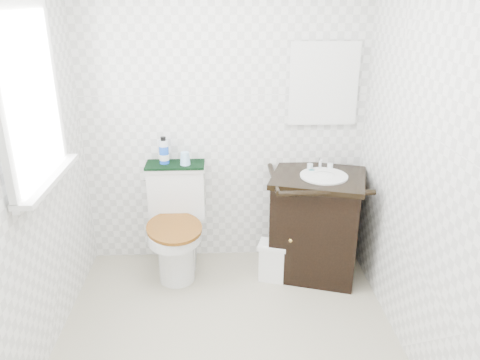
{
  "coord_description": "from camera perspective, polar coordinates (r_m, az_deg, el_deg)",
  "views": [
    {
      "loc": [
        -0.03,
        -2.32,
        2.07
      ],
      "look_at": [
        0.11,
        0.75,
        0.85
      ],
      "focal_mm": 35.0,
      "sensor_mm": 36.0,
      "label": 1
    }
  ],
  "objects": [
    {
      "name": "wall_left",
      "position": [
        2.7,
        -25.77,
        0.57
      ],
      "size": [
        0.0,
        2.4,
        2.4
      ],
      "primitive_type": "plane",
      "rotation": [
        1.57,
        0.0,
        1.57
      ],
      "color": "white",
      "rests_on": "ground"
    },
    {
      "name": "wall_front",
      "position": [
        1.41,
        -0.93,
        -16.33
      ],
      "size": [
        2.4,
        0.0,
        2.4
      ],
      "primitive_type": "plane",
      "rotation": [
        -1.57,
        0.0,
        0.0
      ],
      "color": "white",
      "rests_on": "ground"
    },
    {
      "name": "vanity",
      "position": [
        3.68,
        9.26,
        -5.08
      ],
      "size": [
        0.81,
        0.75,
        0.92
      ],
      "color": "black",
      "rests_on": "floor"
    },
    {
      "name": "mouthwash_bottle",
      "position": [
        3.62,
        -9.26,
        3.47
      ],
      "size": [
        0.07,
        0.07,
        0.21
      ],
      "color": "blue",
      "rests_on": "towel"
    },
    {
      "name": "floor",
      "position": [
        3.11,
        -1.44,
        -20.18
      ],
      "size": [
        2.4,
        2.4,
        0.0
      ],
      "primitive_type": "plane",
      "color": "#A39E83",
      "rests_on": "ground"
    },
    {
      "name": "cup",
      "position": [
        3.58,
        -6.7,
        2.62
      ],
      "size": [
        0.08,
        0.08,
        0.1
      ],
      "primitive_type": "cone",
      "color": "#97CDF7",
      "rests_on": "towel"
    },
    {
      "name": "wall_back",
      "position": [
        3.62,
        -1.98,
        7.71
      ],
      "size": [
        2.4,
        0.0,
        2.4
      ],
      "primitive_type": "plane",
      "rotation": [
        1.57,
        0.0,
        0.0
      ],
      "color": "white",
      "rests_on": "ground"
    },
    {
      "name": "towel",
      "position": [
        3.63,
        -7.92,
        1.87
      ],
      "size": [
        0.45,
        0.22,
        0.02
      ],
      "primitive_type": "cube",
      "color": "black",
      "rests_on": "toilet"
    },
    {
      "name": "soap_bar",
      "position": [
        3.59,
        8.72,
        1.18
      ],
      "size": [
        0.07,
        0.04,
        0.02
      ],
      "primitive_type": "ellipsoid",
      "color": "#176B72",
      "rests_on": "vanity"
    },
    {
      "name": "window",
      "position": [
        2.82,
        -24.47,
        9.08
      ],
      "size": [
        0.02,
        0.7,
        0.9
      ],
      "primitive_type": "cube",
      "color": "white",
      "rests_on": "wall_left"
    },
    {
      "name": "trash_bin",
      "position": [
        3.68,
        4.0,
        -9.78
      ],
      "size": [
        0.25,
        0.22,
        0.31
      ],
      "color": "white",
      "rests_on": "floor"
    },
    {
      "name": "wall_right",
      "position": [
        2.72,
        22.19,
        1.3
      ],
      "size": [
        0.0,
        2.4,
        2.4
      ],
      "primitive_type": "plane",
      "rotation": [
        1.57,
        0.0,
        -1.57
      ],
      "color": "white",
      "rests_on": "ground"
    },
    {
      "name": "mirror",
      "position": [
        3.63,
        10.16,
        11.46
      ],
      "size": [
        0.5,
        0.02,
        0.6
      ],
      "primitive_type": "cube",
      "color": "silver",
      "rests_on": "wall_back"
    },
    {
      "name": "toilet",
      "position": [
        3.71,
        -7.71,
        -5.85
      ],
      "size": [
        0.49,
        0.68,
        0.85
      ],
      "color": "silver",
      "rests_on": "floor"
    }
  ]
}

